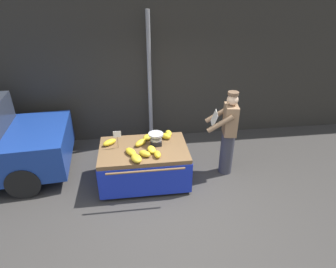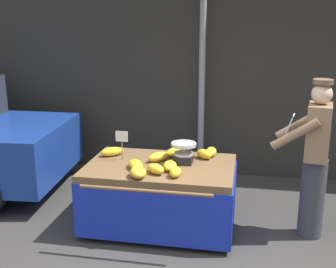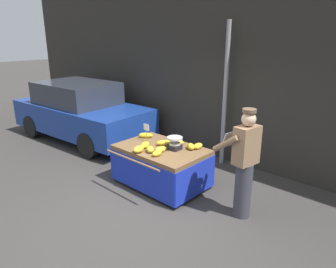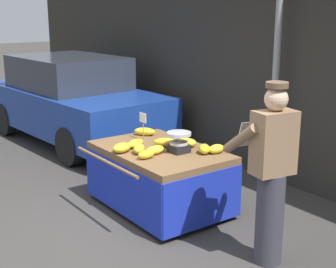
% 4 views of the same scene
% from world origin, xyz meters
% --- Properties ---
extents(ground_plane, '(60.00, 60.00, 0.00)m').
position_xyz_m(ground_plane, '(0.00, 0.00, 0.00)').
color(ground_plane, '#383533').
extents(back_wall, '(16.00, 0.24, 4.14)m').
position_xyz_m(back_wall, '(0.00, 2.97, 2.07)').
color(back_wall, '#2D2B26').
rests_on(back_wall, ground).
extents(street_pole, '(0.09, 0.09, 2.98)m').
position_xyz_m(street_pole, '(-0.18, 2.63, 1.49)').
color(street_pole, gray).
rests_on(street_pole, ground).
extents(banana_cart, '(1.65, 1.28, 0.74)m').
position_xyz_m(banana_cart, '(-0.44, 1.00, 0.54)').
color(banana_cart, brown).
rests_on(banana_cart, ground).
extents(weighing_scale, '(0.28, 0.28, 0.23)m').
position_xyz_m(weighing_scale, '(-0.20, 1.10, 0.86)').
color(weighing_scale, black).
rests_on(weighing_scale, banana_cart).
extents(price_sign, '(0.14, 0.01, 0.34)m').
position_xyz_m(price_sign, '(-0.90, 1.07, 0.99)').
color(price_sign, '#997A51').
rests_on(price_sign, banana_cart).
extents(banana_bunch_0, '(0.18, 0.26, 0.10)m').
position_xyz_m(banana_bunch_0, '(-0.30, 0.84, 0.79)').
color(banana_bunch_0, yellow).
rests_on(banana_bunch_0, banana_cart).
extents(banana_bunch_1, '(0.26, 0.25, 0.10)m').
position_xyz_m(banana_bunch_1, '(-0.43, 0.71, 0.79)').
color(banana_bunch_1, gold).
rests_on(banana_bunch_1, banana_cart).
extents(banana_bunch_2, '(0.25, 0.30, 0.11)m').
position_xyz_m(banana_bunch_2, '(-0.58, 0.57, 0.79)').
color(banana_bunch_2, gold).
rests_on(banana_bunch_2, banana_cart).
extents(banana_bunch_3, '(0.26, 0.32, 0.09)m').
position_xyz_m(banana_bunch_3, '(-0.67, 0.81, 0.79)').
color(banana_bunch_3, gold).
rests_on(banana_bunch_3, banana_cart).
extents(banana_bunch_4, '(0.24, 0.23, 0.11)m').
position_xyz_m(banana_bunch_4, '(0.01, 1.30, 0.80)').
color(banana_bunch_4, gold).
rests_on(banana_bunch_4, banana_cart).
extents(banana_bunch_5, '(0.30, 0.28, 0.10)m').
position_xyz_m(banana_bunch_5, '(-1.06, 1.20, 0.79)').
color(banana_bunch_5, gold).
rests_on(banana_bunch_5, banana_cart).
extents(banana_bunch_6, '(0.29, 0.27, 0.11)m').
position_xyz_m(banana_bunch_6, '(-0.32, 1.31, 0.79)').
color(banana_bunch_6, yellow).
rests_on(banana_bunch_6, banana_cart).
extents(banana_bunch_7, '(0.28, 0.30, 0.10)m').
position_xyz_m(banana_bunch_7, '(-0.48, 1.11, 0.79)').
color(banana_bunch_7, gold).
rests_on(banana_bunch_7, banana_cart).
extents(banana_bunch_8, '(0.13, 0.22, 0.10)m').
position_xyz_m(banana_bunch_8, '(0.08, 1.41, 0.79)').
color(banana_bunch_8, yellow).
rests_on(banana_bunch_8, banana_cart).
extents(banana_bunch_9, '(0.13, 0.21, 0.10)m').
position_xyz_m(banana_bunch_9, '(-0.21, 0.66, 0.79)').
color(banana_bunch_9, gold).
rests_on(banana_bunch_9, banana_cart).
extents(vendor_person, '(0.64, 0.59, 1.71)m').
position_xyz_m(vendor_person, '(1.19, 1.09, 0.87)').
color(vendor_person, '#383842').
rests_on(vendor_person, ground).
extents(parked_car, '(4.02, 1.99, 1.51)m').
position_xyz_m(parked_car, '(-3.89, 1.52, 0.75)').
color(parked_car, navy).
rests_on(parked_car, ground).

